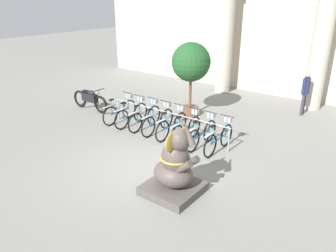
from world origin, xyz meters
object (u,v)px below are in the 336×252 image
object	(u,v)px
bicycle_6	(202,134)
bicycle_7	(219,138)
motorcycle	(90,99)
potted_tree	(191,65)
bicycle_1	(132,114)
bicycle_4	(172,125)
bicycle_0	(120,111)
bicycle_2	(145,117)
elephant_statue	(175,169)
bicycle_5	(186,129)
bicycle_3	(158,121)
person_pedestrian	(305,89)

from	to	relation	value
bicycle_6	bicycle_7	bearing A→B (deg)	0.82
motorcycle	potted_tree	xyz separation A→B (m)	(3.49, 1.94, 1.49)
bicycle_1	bicycle_4	bearing A→B (deg)	1.54
bicycle_7	bicycle_0	bearing A→B (deg)	-179.74
bicycle_1	bicycle_6	world-z (taller)	same
bicycle_2	bicycle_6	size ratio (longest dim) A/B	1.00
bicycle_7	elephant_statue	world-z (taller)	elephant_statue
bicycle_0	bicycle_2	world-z (taller)	same
bicycle_2	bicycle_5	bearing A→B (deg)	-1.45
bicycle_3	bicycle_2	bearing A→B (deg)	179.19
bicycle_1	potted_tree	distance (m)	2.82
bicycle_0	bicycle_1	bearing A→B (deg)	-1.01
bicycle_7	potted_tree	bearing A→B (deg)	139.34
bicycle_3	bicycle_7	xyz separation A→B (m)	(2.32, -0.02, 0.00)
motorcycle	person_pedestrian	xyz separation A→B (m)	(6.92, 4.61, 0.55)
person_pedestrian	potted_tree	world-z (taller)	potted_tree
elephant_statue	potted_tree	size ratio (longest dim) A/B	0.70
bicycle_6	bicycle_7	size ratio (longest dim) A/B	1.00
bicycle_6	elephant_statue	bearing A→B (deg)	-71.71
bicycle_2	bicycle_4	distance (m)	1.16
bicycle_3	potted_tree	bearing A→B (deg)	93.19
bicycle_4	motorcycle	xyz separation A→B (m)	(-4.18, 0.13, 0.05)
bicycle_1	motorcycle	xyz separation A→B (m)	(-2.44, 0.17, 0.05)
bicycle_2	elephant_statue	size ratio (longest dim) A/B	0.86
bicycle_0	elephant_statue	xyz separation A→B (m)	(4.33, -2.56, 0.23)
bicycle_7	person_pedestrian	world-z (taller)	person_pedestrian
bicycle_6	bicycle_4	bearing A→B (deg)	178.69
bicycle_4	bicycle_6	distance (m)	1.16
bicycle_0	motorcycle	bearing A→B (deg)	174.98
bicycle_7	elephant_statue	bearing A→B (deg)	-84.00
bicycle_2	bicycle_7	world-z (taller)	same
bicycle_1	elephant_statue	xyz separation A→B (m)	(3.75, -2.55, 0.23)
bicycle_2	potted_tree	bearing A→B (deg)	77.30
bicycle_2	motorcycle	distance (m)	3.03
bicycle_4	motorcycle	world-z (taller)	bicycle_4
bicycle_0	bicycle_2	distance (m)	1.16
bicycle_4	person_pedestrian	size ratio (longest dim) A/B	0.99
bicycle_0	bicycle_4	xyz separation A→B (m)	(2.32, 0.04, 0.00)
elephant_statue	person_pedestrian	size ratio (longest dim) A/B	1.14
bicycle_6	elephant_statue	world-z (taller)	elephant_statue
bicycle_2	potted_tree	world-z (taller)	potted_tree
person_pedestrian	bicycle_6	bearing A→B (deg)	-108.36
elephant_statue	motorcycle	world-z (taller)	elephant_statue
bicycle_0	motorcycle	xyz separation A→B (m)	(-1.86, 0.16, 0.05)
bicycle_4	bicycle_7	world-z (taller)	same
bicycle_0	person_pedestrian	size ratio (longest dim) A/B	0.99
elephant_statue	potted_tree	distance (m)	5.55
bicycle_6	person_pedestrian	xyz separation A→B (m)	(1.58, 4.77, 0.60)
bicycle_0	elephant_statue	bearing A→B (deg)	-30.65
bicycle_4	potted_tree	xyz separation A→B (m)	(-0.69, 2.07, 1.54)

